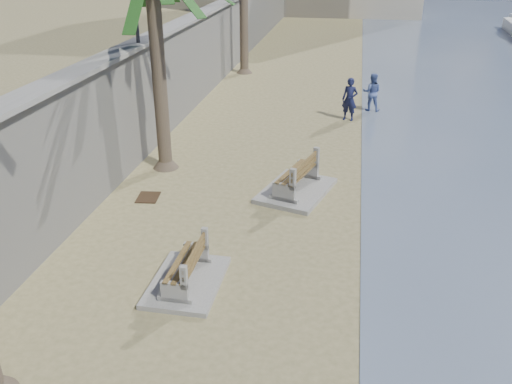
{
  "coord_description": "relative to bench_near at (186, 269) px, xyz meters",
  "views": [
    {
      "loc": [
        1.51,
        -4.2,
        6.59
      ],
      "look_at": [
        -0.5,
        7.0,
        1.2
      ],
      "focal_mm": 38.0,
      "sensor_mm": 36.0,
      "label": 1
    }
  ],
  "objects": [
    {
      "name": "seawall",
      "position": [
        -3.63,
        15.19,
        1.37
      ],
      "size": [
        0.45,
        70.0,
        3.5
      ],
      "primitive_type": "cube",
      "color": "gray",
      "rests_on": "ground_plane"
    },
    {
      "name": "wall_cap",
      "position": [
        -3.63,
        15.19,
        3.17
      ],
      "size": [
        0.8,
        70.0,
        0.12
      ],
      "primitive_type": "cube",
      "color": "gray",
      "rests_on": "seawall"
    },
    {
      "name": "bench_near",
      "position": [
        0.0,
        0.0,
        0.0
      ],
      "size": [
        1.42,
        2.07,
        0.86
      ],
      "color": "gray",
      "rests_on": "ground_plane"
    },
    {
      "name": "bench_far",
      "position": [
        1.75,
        4.85,
        0.06
      ],
      "size": [
        2.24,
        2.76,
        1.0
      ],
      "color": "gray",
      "rests_on": "ground_plane"
    },
    {
      "name": "person_a",
      "position": [
        3.04,
        11.91,
        0.58
      ],
      "size": [
        0.78,
        0.62,
        1.91
      ],
      "primitive_type": "imported",
      "rotation": [
        0.0,
        0.0,
        -0.25
      ],
      "color": "#141839",
      "rests_on": "ground_plane"
    },
    {
      "name": "person_b",
      "position": [
        3.92,
        13.38,
        0.48
      ],
      "size": [
        0.86,
        0.68,
        1.72
      ],
      "primitive_type": "imported",
      "rotation": [
        0.0,
        0.0,
        3.1
      ],
      "color": "#4C5F9E",
      "rests_on": "ground_plane"
    },
    {
      "name": "debris_c",
      "position": [
        -2.27,
        3.79,
        -0.36
      ],
      "size": [
        0.66,
        0.78,
        0.03
      ],
      "primitive_type": "cube",
      "rotation": [
        0.0,
        0.0,
        4.83
      ],
      "color": "#382616",
      "rests_on": "ground_plane"
    }
  ]
}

